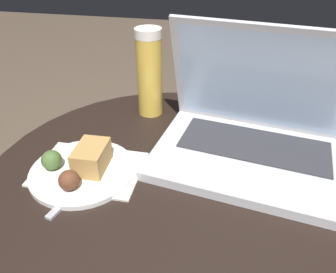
# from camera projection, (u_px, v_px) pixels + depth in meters

# --- Properties ---
(table) EXTENTS (0.68, 0.68, 0.48)m
(table) POSITION_uv_depth(u_px,v_px,m) (172.00, 218.00, 0.65)
(table) COLOR black
(table) RESTS_ON ground_plane
(napkin) EXTENTS (0.19, 0.13, 0.00)m
(napkin) POSITION_uv_depth(u_px,v_px,m) (89.00, 169.00, 0.60)
(napkin) COLOR silver
(napkin) RESTS_ON table
(laptop) EXTENTS (0.39, 0.30, 0.25)m
(laptop) POSITION_uv_depth(u_px,v_px,m) (256.00, 133.00, 0.61)
(laptop) COLOR silver
(laptop) RESTS_ON table
(beer_glass) EXTENTS (0.06, 0.06, 0.20)m
(beer_glass) POSITION_uv_depth(u_px,v_px,m) (149.00, 73.00, 0.73)
(beer_glass) COLOR gold
(beer_glass) RESTS_ON table
(snack_plate) EXTENTS (0.19, 0.19, 0.05)m
(snack_plate) POSITION_uv_depth(u_px,v_px,m) (82.00, 167.00, 0.58)
(snack_plate) COLOR white
(snack_plate) RESTS_ON table
(fork) EXTENTS (0.06, 0.17, 0.01)m
(fork) POSITION_uv_depth(u_px,v_px,m) (87.00, 180.00, 0.57)
(fork) COLOR #B2B2B7
(fork) RESTS_ON table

